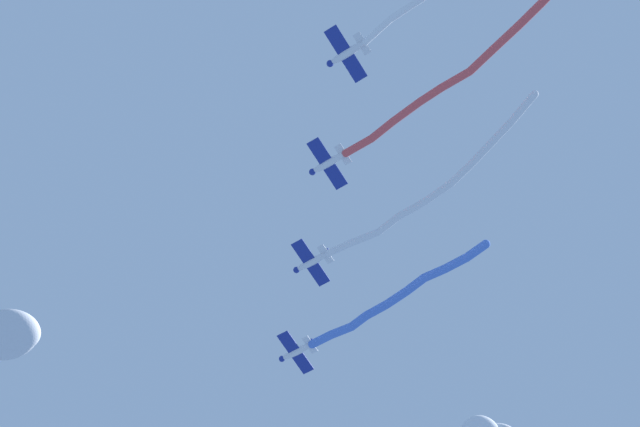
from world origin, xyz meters
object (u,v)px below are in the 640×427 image
at_px(airplane_left_wing, 311,262).
at_px(airplane_lead, 296,352).
at_px(airplane_slot, 346,54).
at_px(airplane_right_wing, 328,163).

bearing_deg(airplane_left_wing, airplane_lead, -50.29).
xyz_separation_m(airplane_lead, airplane_left_wing, (3.42, -10.68, 0.25)).
distance_m(airplane_left_wing, airplane_slot, 22.43).
height_order(airplane_left_wing, airplane_right_wing, airplane_right_wing).
xyz_separation_m(airplane_left_wing, airplane_right_wing, (3.42, -10.68, 0.25)).
xyz_separation_m(airplane_right_wing, airplane_slot, (3.42, -10.68, 0.25)).
bearing_deg(airplane_lead, airplane_left_wing, 128.89).
bearing_deg(airplane_slot, airplane_left_wing, -49.09).
xyz_separation_m(airplane_left_wing, airplane_slot, (6.84, -21.35, 0.50)).
height_order(airplane_left_wing, airplane_slot, airplane_slot).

